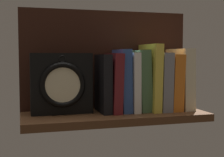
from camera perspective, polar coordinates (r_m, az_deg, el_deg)
name	(u,v)px	position (r cm, az deg, el deg)	size (l,w,h in cm)	color
ground_plane	(115,116)	(109.68, 0.52, -6.78)	(62.45, 23.37, 2.50)	#4C2D19
back_panel	(106,60)	(118.40, -1.02, 3.38)	(62.45, 1.20, 35.96)	black
book_black_skeptic	(103,83)	(109.38, -1.59, -0.89)	(2.98, 13.38, 19.86)	black
book_maroon_dawkins	(113,83)	(110.25, 0.09, -0.76)	(3.10, 14.94, 20.22)	maroon
book_blue_modern	(122,80)	(111.23, 1.83, -0.35)	(3.32, 12.83, 21.63)	#2D4C8E
book_white_catcher	(131,82)	(112.31, 3.38, -0.61)	(2.46, 14.35, 20.49)	silver
book_green_romantic	(140,80)	(113.49, 5.04, -0.33)	(3.92, 12.98, 21.45)	#476B44
book_yellow_seinlanguage	(150,77)	(114.81, 6.76, 0.22)	(2.87, 16.37, 23.47)	gold
book_gray_chess	(159,81)	(116.38, 8.39, -0.48)	(3.76, 16.40, 20.48)	gray
book_orange_pandolfini	(169,82)	(118.19, 10.22, -0.58)	(3.94, 16.04, 19.89)	orange
book_cream_twain	(180,79)	(120.09, 12.07, -0.04)	(4.08, 15.53, 21.97)	beige
framed_clock	(62,84)	(106.91, -8.98, -0.95)	(20.32, 6.45, 20.32)	black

